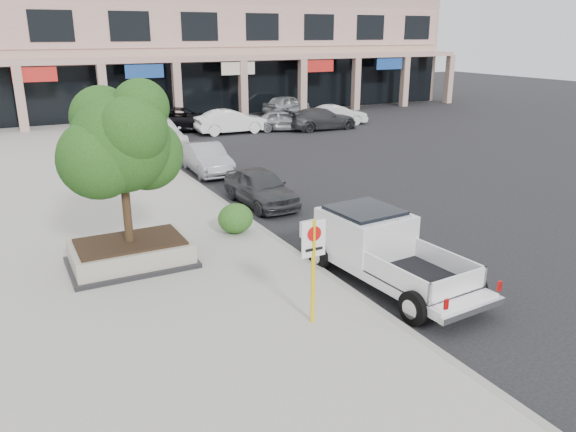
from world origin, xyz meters
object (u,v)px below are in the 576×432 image
object	(u,v)px
planter_tree	(125,143)
curb_car_d	(137,120)
lot_car_a	(284,120)
lot_car_b	(231,122)
curb_car_b	(207,159)
no_parking_sign	(313,258)
lot_car_d	(182,119)
lot_car_e	(287,105)
planter	(131,253)
curb_car_c	(159,133)
lot_car_f	(337,115)
curb_car_a	(261,187)
pickup_truck	(390,252)
lot_car_c	(322,119)

from	to	relation	value
planter_tree	curb_car_d	distance (m)	22.15
lot_car_a	lot_car_b	world-z (taller)	lot_car_b
curb_car_b	lot_car_a	distance (m)	12.03
no_parking_sign	lot_car_d	bearing A→B (deg)	78.54
lot_car_e	planter	bearing A→B (deg)	122.04
curb_car_c	lot_car_b	world-z (taller)	curb_car_c
lot_car_b	lot_car_d	size ratio (longest dim) A/B	0.84
curb_car_b	lot_car_a	world-z (taller)	lot_car_a
planter_tree	lot_car_d	size ratio (longest dim) A/B	0.74
curb_car_c	curb_car_d	size ratio (longest dim) A/B	0.93
curb_car_c	lot_car_f	size ratio (longest dim) A/B	1.37
curb_car_a	lot_car_d	xyz separation A→B (m)	(2.40, 17.19, 0.08)
lot_car_f	lot_car_a	bearing A→B (deg)	105.98
curb_car_d	planter	bearing A→B (deg)	-96.26
no_parking_sign	pickup_truck	world-z (taller)	no_parking_sign
curb_car_b	curb_car_c	xyz separation A→B (m)	(-0.33, 6.82, 0.14)
lot_car_d	lot_car_e	size ratio (longest dim) A/B	1.24
lot_car_a	lot_car_b	bearing A→B (deg)	102.51
curb_car_a	curb_car_c	distance (m)	12.41
planter	no_parking_sign	distance (m)	5.78
lot_car_e	curb_car_b	bearing A→B (deg)	119.30
curb_car_c	lot_car_e	size ratio (longest dim) A/B	1.30
curb_car_d	lot_car_e	distance (m)	12.85
no_parking_sign	lot_car_b	world-z (taller)	no_parking_sign
curb_car_b	lot_car_c	world-z (taller)	lot_car_c
lot_car_b	curb_car_b	bearing A→B (deg)	154.54
curb_car_a	lot_car_f	size ratio (longest dim) A/B	0.96
curb_car_a	curb_car_d	distance (m)	17.71
curb_car_a	lot_car_e	size ratio (longest dim) A/B	0.91
planter_tree	lot_car_e	bearing A→B (deg)	54.79
lot_car_c	lot_car_d	xyz separation A→B (m)	(-8.30, 3.63, 0.05)
curb_car_a	lot_car_a	size ratio (longest dim) A/B	0.98
curb_car_c	lot_car_c	bearing A→B (deg)	8.85
planter	lot_car_d	distance (m)	22.51
pickup_truck	curb_car_a	distance (m)	7.77
no_parking_sign	curb_car_c	bearing A→B (deg)	83.42
planter_tree	lot_car_e	xyz separation A→B (m)	(17.52, 24.83, -2.68)
curb_car_d	lot_car_d	size ratio (longest dim) A/B	1.12
curb_car_b	lot_car_d	distance (m)	11.88
lot_car_a	lot_car_d	xyz separation A→B (m)	(-5.86, 2.96, 0.06)
pickup_truck	lot_car_a	distance (m)	23.52
lot_car_c	curb_car_d	bearing A→B (deg)	70.52
planter	lot_car_f	bearing A→B (deg)	45.55
planter_tree	lot_car_d	xyz separation A→B (m)	(7.87, 20.88, -2.67)
lot_car_a	lot_car_c	bearing A→B (deg)	-81.06
pickup_truck	lot_car_a	world-z (taller)	pickup_truck
lot_car_b	lot_car_d	distance (m)	3.37
lot_car_a	lot_car_e	xyz separation A→B (m)	(3.80, 6.91, 0.05)
lot_car_d	lot_car_b	bearing A→B (deg)	-113.25
curb_car_b	lot_car_f	size ratio (longest dim) A/B	1.00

